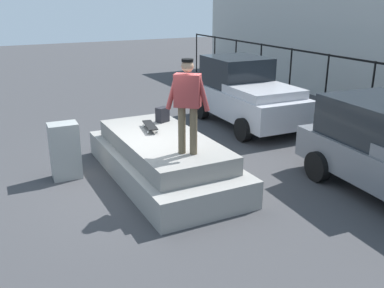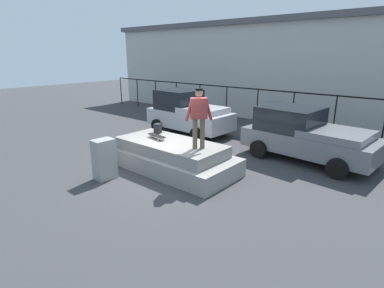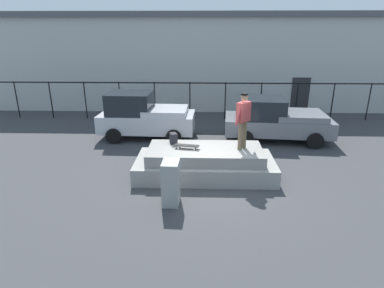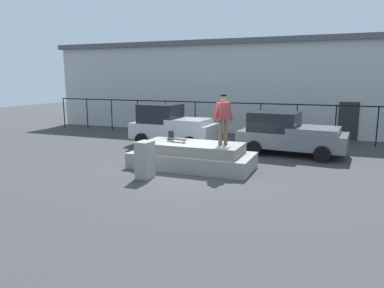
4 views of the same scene
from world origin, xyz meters
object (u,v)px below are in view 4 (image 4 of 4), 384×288
object	(u,v)px
skateboard	(177,139)
backpack	(171,135)
utility_box	(145,160)
car_silver_pickup_near	(171,125)
car_grey_pickup_mid	(289,134)
skateboarder	(223,116)

from	to	relation	value
skateboard	backpack	world-z (taller)	backpack
backpack	utility_box	xyz separation A→B (m)	(0.12, -2.31, -0.48)
car_silver_pickup_near	car_grey_pickup_mid	world-z (taller)	car_silver_pickup_near
skateboarder	skateboard	distance (m)	1.96
backpack	car_grey_pickup_mid	bearing A→B (deg)	-72.74
skateboarder	skateboard	xyz separation A→B (m)	(-1.73, -0.06, -0.92)
skateboarder	backpack	world-z (taller)	skateboarder
car_silver_pickup_near	car_grey_pickup_mid	size ratio (longest dim) A/B	0.90
utility_box	car_grey_pickup_mid	bearing A→B (deg)	57.60
utility_box	skateboarder	bearing A→B (deg)	44.59
skateboarder	utility_box	size ratio (longest dim) A/B	1.45
skateboard	backpack	bearing A→B (deg)	132.88
skateboarder	car_grey_pickup_mid	xyz separation A→B (m)	(1.80, 3.68, -1.04)
car_silver_pickup_near	utility_box	bearing A→B (deg)	-73.43
utility_box	skateboard	bearing A→B (deg)	81.68
car_grey_pickup_mid	utility_box	world-z (taller)	car_grey_pickup_mid
car_grey_pickup_mid	utility_box	distance (m)	6.78
backpack	car_grey_pickup_mid	size ratio (longest dim) A/B	0.08
backpack	car_silver_pickup_near	distance (m)	3.73
skateboard	backpack	distance (m)	0.69
skateboard	car_grey_pickup_mid	size ratio (longest dim) A/B	0.18
backpack	car_grey_pickup_mid	distance (m)	5.15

